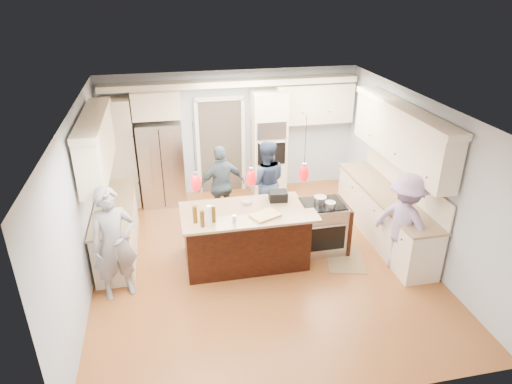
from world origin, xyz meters
The scene contains 23 objects.
ground_plane centered at (0.00, 0.00, 0.00)m, with size 6.00×6.00×0.00m, color #B06330.
room_shell centered at (0.00, 0.00, 1.82)m, with size 5.54×6.04×2.72m.
refrigerator centered at (-1.55, 2.64, 0.90)m, with size 0.90×0.70×1.80m, color #B7B7BC.
oven_column centered at (0.75, 2.67, 1.15)m, with size 0.72×0.69×2.30m.
back_upper_cabinets centered at (-0.75, 2.76, 1.67)m, with size 5.30×0.61×2.54m.
right_counter_run centered at (2.44, 0.30, 1.06)m, with size 0.64×3.10×2.51m.
left_cabinets centered at (-2.44, 0.80, 1.06)m, with size 0.64×2.30×2.51m.
kitchen_island centered at (-0.25, 0.07, 0.49)m, with size 2.10×1.46×1.12m.
island_range centered at (1.16, 0.15, 0.46)m, with size 0.82×0.71×0.92m.
pendant_lights centered at (-0.25, -0.51, 1.80)m, with size 1.75×0.15×1.03m.
person_bar_end centered at (-2.30, -0.45, 0.90)m, with size 0.66×0.43×1.81m, color slate.
person_far_left centered at (0.40, 1.37, 0.84)m, with size 0.82×0.64×1.69m, color navy.
person_far_right centered at (-0.43, 1.50, 0.80)m, with size 0.93×0.39×1.59m, color slate.
person_range_side centered at (2.25, -0.68, 0.85)m, with size 1.10×0.63×1.71m, color #957EAA.
floor_rug centered at (1.46, -0.25, 0.01)m, with size 0.61×0.90×0.01m, color olive.
water_bottle centered at (-0.90, -0.59, 1.29)m, with size 0.08×0.08×0.33m, color silver.
beer_bottle_a centered at (-1.09, -0.44, 1.26)m, with size 0.07×0.07×0.28m, color #4D310D.
beer_bottle_b centered at (-1.00, -0.59, 1.25)m, with size 0.07×0.07×0.26m, color #4D310D.
beer_bottle_c centered at (-0.82, -0.47, 1.25)m, with size 0.07×0.07×0.27m, color #4D310D.
drink_can centered at (-0.52, -0.55, 1.18)m, with size 0.06×0.06×0.11m, color #B7B7BC.
cutting_board centered at (-0.03, -0.47, 1.14)m, with size 0.42×0.30×0.03m, color tan.
pot_large centered at (1.08, 0.15, 0.98)m, with size 0.22×0.22×0.13m, color #B7B7BC.
pot_small centered at (1.21, -0.01, 0.97)m, with size 0.19×0.19×0.09m, color #B7B7BC.
Camera 1 is at (-1.41, -6.47, 4.48)m, focal length 32.00 mm.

